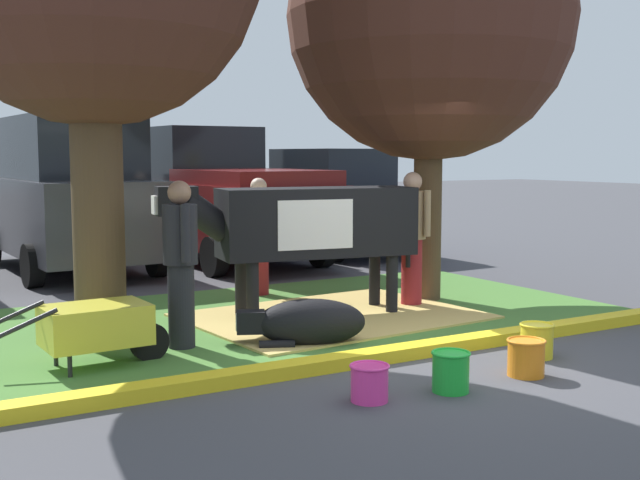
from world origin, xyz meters
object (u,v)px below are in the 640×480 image
bucket_orange (526,357)px  suv_dark_grey (68,194)px  bucket_yellow (537,340)px  calf_lying (307,323)px  bucket_green (451,371)px  person_visitor_near (412,235)px  person_visitor_far (181,259)px  person_handler (259,233)px  sedan_blue (331,202)px  shade_tree_right (430,18)px  cow_holstein (308,223)px  wheelbarrow (98,326)px  bucket_pink (369,382)px  pickup_truck_maroon (220,199)px

bucket_orange → suv_dark_grey: size_ratio=0.07×
bucket_orange → bucket_yellow: bucket_yellow is taller
calf_lying → bucket_green: calf_lying is taller
suv_dark_grey → calf_lying: bearing=-83.4°
person_visitor_near → person_visitor_far: bearing=-169.2°
suv_dark_grey → bucket_green: bearing=-83.4°
person_visitor_near → bucket_yellow: bearing=-100.9°
person_handler → sedan_blue: 5.18m
shade_tree_right → cow_holstein: 3.17m
person_handler → bucket_orange: person_handler is taller
sedan_blue → suv_dark_grey: bearing=-179.4°
bucket_yellow → sedan_blue: bearing=71.8°
person_handler → person_visitor_far: size_ratio=0.96×
wheelbarrow → bucket_yellow: wheelbarrow is taller
bucket_pink → bucket_orange: 1.58m
person_visitor_far → pickup_truck_maroon: pickup_truck_maroon is taller
person_visitor_far → bucket_pink: 2.54m
shade_tree_right → person_handler: bearing=140.7°
shade_tree_right → suv_dark_grey: shade_tree_right is taller
bucket_orange → bucket_green: bearing=-177.6°
bucket_green → sedan_blue: bearing=64.6°
bucket_pink → wheelbarrow: bearing=127.3°
bucket_orange → suv_dark_grey: bearing=102.3°
person_visitor_near → sedan_blue: (2.19, 5.56, 0.07)m
shade_tree_right → suv_dark_grey: (-3.38, 5.22, -2.38)m
wheelbarrow → bucket_orange: (3.13, -2.13, -0.22)m
person_visitor_far → wheelbarrow: size_ratio=1.04×
bucket_pink → bucket_yellow: bucket_yellow is taller
person_handler → bucket_yellow: size_ratio=4.88×
person_visitor_near → bucket_yellow: person_visitor_near is taller
person_visitor_near → sedan_blue: 5.97m
person_visitor_far → shade_tree_right: bearing=13.7°
person_handler → pickup_truck_maroon: (1.06, 3.76, 0.26)m
cow_holstein → pickup_truck_maroon: size_ratio=0.57×
shade_tree_right → wheelbarrow: 5.80m
cow_holstein → bucket_pink: size_ratio=9.80×
cow_holstein → calf_lying: (-0.72, -1.25, -0.88)m
calf_lying → person_handler: size_ratio=0.82×
cow_holstein → bucket_pink: bearing=-111.3°
cow_holstein → person_visitor_far: size_ratio=1.87×
bucket_pink → pickup_truck_maroon: 8.83m
shade_tree_right → bucket_pink: 5.69m
shade_tree_right → person_visitor_near: bearing=-148.2°
cow_holstein → pickup_truck_maroon: 5.51m
shade_tree_right → bucket_yellow: (-0.97, -2.93, -3.48)m
bucket_pink → sedan_blue: bearing=60.5°
sedan_blue → shade_tree_right: bearing=-108.2°
shade_tree_right → calf_lying: (-2.61, -1.43, -3.41)m
calf_lying → bucket_green: 1.96m
bucket_orange → pickup_truck_maroon: (0.83, 8.53, 0.95)m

